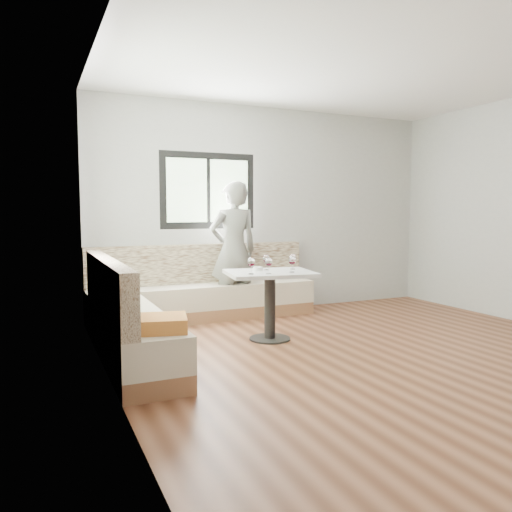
{
  "coord_description": "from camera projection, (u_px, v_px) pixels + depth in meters",
  "views": [
    {
      "loc": [
        -3.04,
        -3.79,
        1.38
      ],
      "look_at": [
        -0.85,
        1.06,
        0.9
      ],
      "focal_mm": 35.0,
      "sensor_mm": 36.0,
      "label": 1
    }
  ],
  "objects": [
    {
      "name": "wine_glass_e",
      "position": [
        293.0,
        259.0,
        5.49
      ],
      "size": [
        0.08,
        0.08,
        0.17
      ],
      "color": "white",
      "rests_on": "table"
    },
    {
      "name": "wine_glass_a",
      "position": [
        251.0,
        263.0,
        5.07
      ],
      "size": [
        0.08,
        0.08,
        0.17
      ],
      "color": "white",
      "rests_on": "table"
    },
    {
      "name": "person",
      "position": [
        234.0,
        250.0,
        6.42
      ],
      "size": [
        0.65,
        0.43,
        1.76
      ],
      "primitive_type": "imported",
      "rotation": [
        0.0,
        0.0,
        3.15
      ],
      "color": "slate",
      "rests_on": "ground"
    },
    {
      "name": "wine_glass_b",
      "position": [
        269.0,
        262.0,
        5.09
      ],
      "size": [
        0.08,
        0.08,
        0.17
      ],
      "color": "white",
      "rests_on": "table"
    },
    {
      "name": "wine_glass_d",
      "position": [
        266.0,
        259.0,
        5.43
      ],
      "size": [
        0.08,
        0.08,
        0.17
      ],
      "color": "white",
      "rests_on": "table"
    },
    {
      "name": "olive_ramekin",
      "position": [
        258.0,
        269.0,
        5.38
      ],
      "size": [
        0.11,
        0.11,
        0.04
      ],
      "color": "white",
      "rests_on": "table"
    },
    {
      "name": "banquette",
      "position": [
        176.0,
        305.0,
        5.6
      ],
      "size": [
        2.9,
        2.8,
        0.95
      ],
      "color": "brown",
      "rests_on": "ground"
    },
    {
      "name": "wine_glass_c",
      "position": [
        292.0,
        261.0,
        5.23
      ],
      "size": [
        0.08,
        0.08,
        0.17
      ],
      "color": "white",
      "rests_on": "table"
    },
    {
      "name": "table",
      "position": [
        270.0,
        289.0,
        5.33
      ],
      "size": [
        1.0,
        0.84,
        0.74
      ],
      "rotation": [
        0.0,
        0.0,
        -0.17
      ],
      "color": "black",
      "rests_on": "ground"
    },
    {
      "name": "room",
      "position": [
        373.0,
        208.0,
        4.72
      ],
      "size": [
        5.01,
        5.01,
        2.81
      ],
      "color": "brown",
      "rests_on": "ground"
    }
  ]
}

